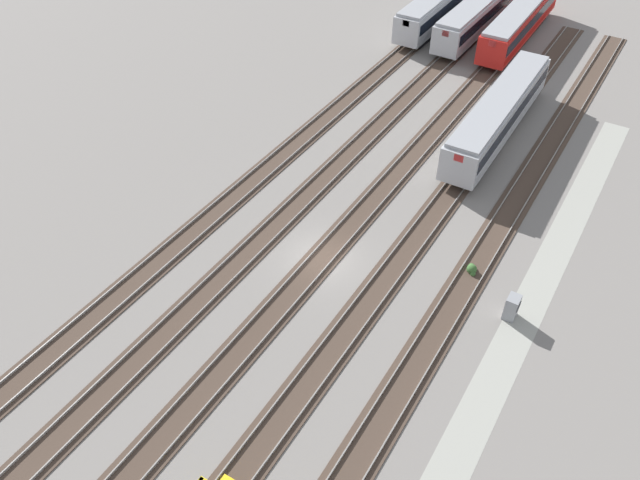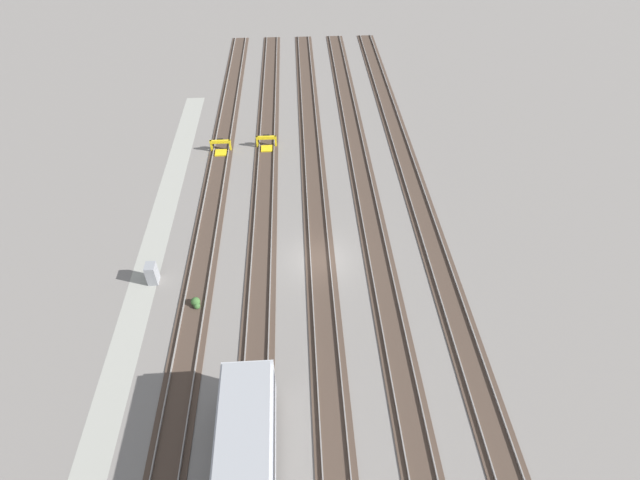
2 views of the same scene
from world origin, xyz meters
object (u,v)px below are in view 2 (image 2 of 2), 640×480
Objects in this scene: weed_clump at (196,303)px; bumper_stop_near_inner_track at (266,143)px; electrical_cabinet at (152,273)px; bumper_stop_nearest_track at (221,147)px.

bumper_stop_near_inner_track is at bearing 167.74° from weed_clump.
electrical_cabinet is at bearing -125.94° from weed_clump.
weed_clump is (19.29, 0.08, -0.27)m from bumper_stop_nearest_track.
weed_clump is (19.80, -4.30, -0.27)m from bumper_stop_near_inner_track.
bumper_stop_nearest_track is 17.22m from electrical_cabinet.
bumper_stop_nearest_track is 2.18× the size of weed_clump.
bumper_stop_nearest_track is at bearing -179.75° from weed_clump.
bumper_stop_near_inner_track is (-0.51, 4.39, 0.00)m from bumper_stop_nearest_track.
weed_clump is at bearing 0.25° from bumper_stop_nearest_track.
electrical_cabinet is (17.43, -7.58, 0.29)m from bumper_stop_near_inner_track.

